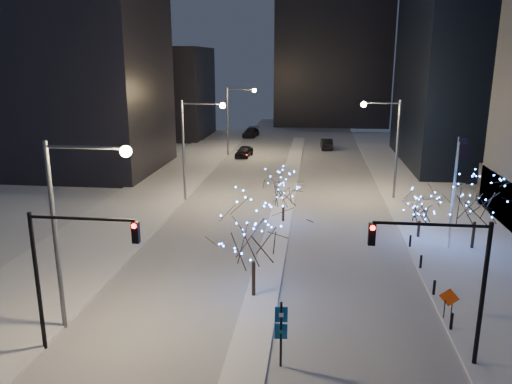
# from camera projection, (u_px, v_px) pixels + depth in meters

# --- Properties ---
(ground) EXTENTS (160.00, 160.00, 0.00)m
(ground) POSITION_uv_depth(u_px,v_px,m) (247.00, 362.00, 23.37)
(ground) COLOR silver
(ground) RESTS_ON ground
(road) EXTENTS (20.00, 130.00, 0.02)m
(road) POSITION_uv_depth(u_px,v_px,m) (288.00, 184.00, 56.97)
(road) COLOR #B0B5C0
(road) RESTS_ON ground
(median) EXTENTS (2.00, 80.00, 0.15)m
(median) POSITION_uv_depth(u_px,v_px,m) (286.00, 195.00, 52.15)
(median) COLOR silver
(median) RESTS_ON ground
(east_sidewalk) EXTENTS (10.00, 90.00, 0.15)m
(east_sidewalk) POSITION_uv_depth(u_px,v_px,m) (461.00, 232.00, 40.83)
(east_sidewalk) COLOR silver
(east_sidewalk) RESTS_ON ground
(west_sidewalk) EXTENTS (8.00, 90.00, 0.15)m
(west_sidewalk) POSITION_uv_depth(u_px,v_px,m) (121.00, 219.00, 44.16)
(west_sidewalk) COLOR silver
(west_sidewalk) RESTS_ON ground
(filler_west_near) EXTENTS (22.00, 18.00, 24.00)m
(filler_west_near) POSITION_uv_depth(u_px,v_px,m) (67.00, 75.00, 61.92)
(filler_west_near) COLOR black
(filler_west_near) RESTS_ON ground
(filler_west_far) EXTENTS (18.00, 16.00, 16.00)m
(filler_west_far) POSITION_uv_depth(u_px,v_px,m) (158.00, 93.00, 91.51)
(filler_west_far) COLOR black
(filler_west_far) RESTS_ON ground
(horizon_block) EXTENTS (24.00, 14.00, 42.00)m
(horizon_block) POSITION_uv_depth(u_px,v_px,m) (333.00, 25.00, 105.65)
(horizon_block) COLOR black
(horizon_block) RESTS_ON ground
(street_lamp_w_near) EXTENTS (4.40, 0.56, 10.00)m
(street_lamp_w_near) POSITION_uv_depth(u_px,v_px,m) (73.00, 211.00, 24.66)
(street_lamp_w_near) COLOR #595E66
(street_lamp_w_near) RESTS_ON ground
(street_lamp_w_mid) EXTENTS (4.40, 0.56, 10.00)m
(street_lamp_w_mid) POSITION_uv_depth(u_px,v_px,m) (194.00, 137.00, 48.66)
(street_lamp_w_mid) COLOR #595E66
(street_lamp_w_mid) RESTS_ON ground
(street_lamp_w_far) EXTENTS (4.40, 0.56, 10.00)m
(street_lamp_w_far) POSITION_uv_depth(u_px,v_px,m) (234.00, 112.00, 72.66)
(street_lamp_w_far) COLOR #595E66
(street_lamp_w_far) RESTS_ON ground
(street_lamp_east) EXTENTS (3.90, 0.56, 10.00)m
(street_lamp_east) POSITION_uv_depth(u_px,v_px,m) (388.00, 136.00, 49.37)
(street_lamp_east) COLOR #595E66
(street_lamp_east) RESTS_ON ground
(traffic_signal_west) EXTENTS (5.26, 0.43, 7.00)m
(traffic_signal_west) POSITION_uv_depth(u_px,v_px,m) (66.00, 260.00, 23.12)
(traffic_signal_west) COLOR black
(traffic_signal_west) RESTS_ON ground
(traffic_signal_east) EXTENTS (5.26, 0.43, 7.00)m
(traffic_signal_east) POSITION_uv_depth(u_px,v_px,m) (449.00, 269.00, 22.09)
(traffic_signal_east) COLOR black
(traffic_signal_east) RESTS_ON ground
(flagpoles) EXTENTS (1.35, 2.60, 8.00)m
(flagpoles) POSITION_uv_depth(u_px,v_px,m) (455.00, 184.00, 37.17)
(flagpoles) COLOR silver
(flagpoles) RESTS_ON east_sidewalk
(bollards) EXTENTS (0.16, 12.16, 0.90)m
(bollards) POSITION_uv_depth(u_px,v_px,m) (427.00, 274.00, 31.65)
(bollards) COLOR black
(bollards) RESTS_ON east_sidewalk
(car_near) EXTENTS (2.46, 4.95, 1.62)m
(car_near) POSITION_uv_depth(u_px,v_px,m) (244.00, 152.00, 72.97)
(car_near) COLOR black
(car_near) RESTS_ON ground
(car_mid) EXTENTS (2.01, 5.08, 1.64)m
(car_mid) POSITION_uv_depth(u_px,v_px,m) (326.00, 144.00, 79.72)
(car_mid) COLOR black
(car_mid) RESTS_ON ground
(car_far) EXTENTS (2.84, 5.84, 1.64)m
(car_far) POSITION_uv_depth(u_px,v_px,m) (251.00, 132.00, 92.40)
(car_far) COLOR black
(car_far) RESTS_ON ground
(holiday_tree_median_near) EXTENTS (6.17, 6.17, 6.20)m
(holiday_tree_median_near) POSITION_uv_depth(u_px,v_px,m) (254.00, 232.00, 28.76)
(holiday_tree_median_near) COLOR black
(holiday_tree_median_near) RESTS_ON median
(holiday_tree_median_far) EXTENTS (4.53, 4.53, 4.57)m
(holiday_tree_median_far) POSITION_uv_depth(u_px,v_px,m) (283.00, 189.00, 42.77)
(holiday_tree_median_far) COLOR black
(holiday_tree_median_far) RESTS_ON median
(holiday_tree_plaza_near) EXTENTS (6.36, 6.36, 5.97)m
(holiday_tree_plaza_near) POSITION_uv_depth(u_px,v_px,m) (478.00, 199.00, 36.31)
(holiday_tree_plaza_near) COLOR black
(holiday_tree_plaza_near) RESTS_ON east_sidewalk
(holiday_tree_plaza_far) EXTENTS (3.61, 3.61, 3.86)m
(holiday_tree_plaza_far) POSITION_uv_depth(u_px,v_px,m) (421.00, 207.00, 39.02)
(holiday_tree_plaza_far) COLOR black
(holiday_tree_plaza_far) RESTS_ON east_sidewalk
(wayfinding_sign) EXTENTS (0.58, 0.11, 3.27)m
(wayfinding_sign) POSITION_uv_depth(u_px,v_px,m) (281.00, 328.00, 22.56)
(wayfinding_sign) COLOR black
(wayfinding_sign) RESTS_ON ground
(construction_sign) EXTENTS (1.01, 0.40, 1.76)m
(construction_sign) POSITION_uv_depth(u_px,v_px,m) (449.00, 300.00, 26.85)
(construction_sign) COLOR black
(construction_sign) RESTS_ON east_sidewalk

